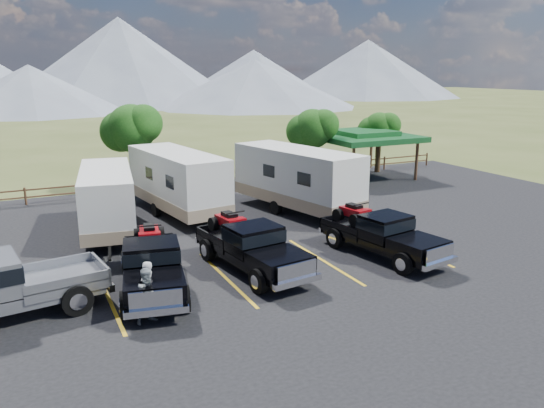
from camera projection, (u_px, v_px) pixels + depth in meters
name	position (u px, v px, depth m)	size (l,w,h in m)	color
ground	(335.00, 314.00, 16.01)	(320.00, 320.00, 0.00)	#414E21
asphalt_lot	(289.00, 279.00, 18.63)	(44.00, 34.00, 0.04)	black
stall_lines	(277.00, 269.00, 19.49)	(12.12, 5.50, 0.01)	gold
tree_ne_a	(312.00, 129.00, 33.79)	(3.11, 2.92, 4.76)	#332413
tree_ne_b	(379.00, 129.00, 37.29)	(2.77, 2.59, 4.27)	#332413
tree_north	(131.00, 129.00, 30.79)	(3.46, 3.24, 5.25)	#332413
rail_fence	(202.00, 179.00, 32.84)	(36.12, 0.12, 1.00)	brown
pavilion	(364.00, 137.00, 35.65)	(6.20, 6.20, 3.22)	brown
mountain_range	(10.00, 66.00, 103.26)	(209.00, 71.00, 20.00)	slate
rig_left	(152.00, 263.00, 17.48)	(2.91, 5.97, 1.91)	black
rig_center	(250.00, 245.00, 19.23)	(2.61, 5.99, 1.94)	black
rig_right	(381.00, 233.00, 20.75)	(2.70, 5.85, 1.88)	black
trailer_left	(107.00, 200.00, 23.40)	(3.16, 8.34, 2.88)	white
trailer_center	(178.00, 182.00, 26.45)	(3.36, 9.21, 3.18)	white
trailer_right	(297.00, 179.00, 26.92)	(4.04, 9.40, 3.26)	white
person_a	(147.00, 288.00, 15.70)	(0.61, 0.40, 1.67)	#BBBBBB
person_b	(149.00, 296.00, 15.20)	(0.81, 0.63, 1.66)	gray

